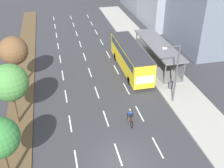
{
  "coord_description": "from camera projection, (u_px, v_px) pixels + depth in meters",
  "views": [
    {
      "loc": [
        -4.21,
        -14.99,
        16.47
      ],
      "look_at": [
        1.65,
        10.07,
        1.2
      ],
      "focal_mm": 43.12,
      "sensor_mm": 36.0,
      "label": 1
    }
  ],
  "objects": [
    {
      "name": "streetlight",
      "position": [
        175.0,
        70.0,
        26.98
      ],
      "size": [
        1.91,
        0.24,
        6.5
      ],
      "color": "#4C4C51",
      "rests_on": "sidewalk_right"
    },
    {
      "name": "median_strip",
      "position": [
        25.0,
        64.0,
        36.88
      ],
      "size": [
        2.6,
        52.0,
        0.12
      ],
      "primitive_type": "cube",
      "color": "brown",
      "rests_on": "ground"
    },
    {
      "name": "lane_divider_left",
      "position": [
        61.0,
        67.0,
        36.2
      ],
      "size": [
        0.14,
        47.07,
        0.01
      ],
      "color": "white",
      "rests_on": "ground"
    },
    {
      "name": "lane_divider_right",
      "position": [
        112.0,
        62.0,
        37.57
      ],
      "size": [
        0.14,
        47.07,
        0.01
      ],
      "color": "white",
      "rests_on": "ground"
    },
    {
      "name": "bus_shelter",
      "position": [
        160.0,
        52.0,
        35.93
      ],
      "size": [
        2.9,
        11.8,
        2.86
      ],
      "color": "gray",
      "rests_on": "sidewalk_right"
    },
    {
      "name": "lane_divider_center",
      "position": [
        87.0,
        64.0,
        36.89
      ],
      "size": [
        0.14,
        47.07,
        0.01
      ],
      "color": "white",
      "rests_on": "ground"
    },
    {
      "name": "cyclist",
      "position": [
        130.0,
        117.0,
        25.39
      ],
      "size": [
        0.46,
        1.82,
        1.71
      ],
      "color": "black",
      "rests_on": "ground"
    },
    {
      "name": "trash_bin",
      "position": [
        171.0,
        85.0,
        30.96
      ],
      "size": [
        0.52,
        0.52,
        0.85
      ],
      "primitive_type": "cylinder",
      "color": "#4C4C51",
      "rests_on": "sidewalk_right"
    },
    {
      "name": "sidewalk_right",
      "position": [
        146.0,
        52.0,
        40.3
      ],
      "size": [
        4.5,
        52.0,
        0.15
      ],
      "primitive_type": "cube",
      "color": "#ADAAA3",
      "rests_on": "ground"
    },
    {
      "name": "bus",
      "position": [
        131.0,
        56.0,
        34.33
      ],
      "size": [
        2.54,
        11.29,
        3.37
      ],
      "color": "yellow",
      "rests_on": "ground"
    },
    {
      "name": "median_tree_second",
      "position": [
        9.0,
        83.0,
        23.63
      ],
      "size": [
        3.37,
        3.37,
        6.09
      ],
      "color": "brown",
      "rests_on": "median_strip"
    },
    {
      "name": "median_tree_third",
      "position": [
        13.0,
        51.0,
        29.3
      ],
      "size": [
        3.17,
        3.17,
        6.12
      ],
      "color": "brown",
      "rests_on": "median_strip"
    },
    {
      "name": "ground_plane",
      "position": [
        120.0,
        161.0,
        21.78
      ],
      "size": [
        140.0,
        140.0,
        0.0
      ],
      "primitive_type": "plane",
      "color": "#38383D"
    }
  ]
}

